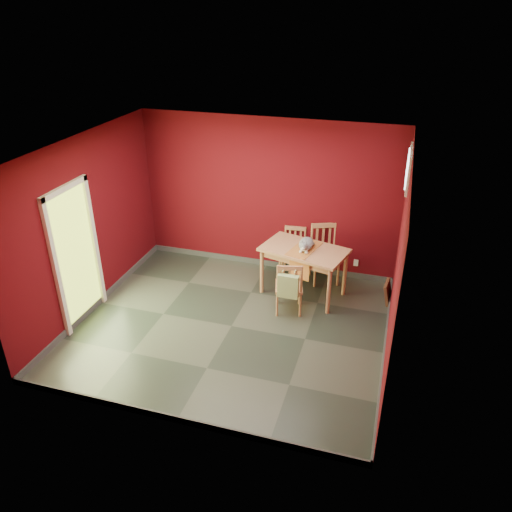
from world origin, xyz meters
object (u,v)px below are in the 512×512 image
(chair_near, at_px, (289,286))
(chair_far_left, at_px, (294,251))
(cat, at_px, (306,242))
(picture_frame, at_px, (388,292))
(dining_table, at_px, (304,254))
(chair_far_right, at_px, (324,253))
(tote_bag, at_px, (288,286))

(chair_near, bearing_deg, chair_far_left, 99.26)
(cat, bearing_deg, chair_far_left, 155.50)
(chair_far_left, distance_m, picture_frame, 1.75)
(dining_table, distance_m, chair_far_right, 0.66)
(dining_table, relative_size, chair_far_left, 1.72)
(chair_far_left, bearing_deg, tote_bag, -80.80)
(chair_far_right, height_order, picture_frame, chair_far_right)
(chair_far_left, bearing_deg, chair_near, -80.74)
(dining_table, height_order, tote_bag, tote_bag)
(dining_table, xyz_separation_m, picture_frame, (1.37, 0.15, -0.55))
(chair_far_left, relative_size, chair_near, 0.97)
(tote_bag, bearing_deg, chair_far_left, 99.20)
(chair_far_left, bearing_deg, chair_far_right, -5.04)
(chair_near, distance_m, cat, 0.79)
(picture_frame, bearing_deg, cat, -174.61)
(chair_far_right, height_order, tote_bag, chair_far_right)
(dining_table, bearing_deg, chair_far_right, 67.03)
(chair_far_left, xyz_separation_m, chair_near, (0.20, -1.21, 0.01))
(chair_far_right, xyz_separation_m, tote_bag, (-0.31, -1.37, 0.07))
(chair_near, distance_m, tote_bag, 0.25)
(dining_table, bearing_deg, picture_frame, 6.18)
(dining_table, relative_size, cat, 3.18)
(chair_near, xyz_separation_m, cat, (0.12, 0.61, 0.49))
(chair_near, height_order, cat, cat)
(dining_table, relative_size, chair_near, 1.67)
(dining_table, height_order, chair_near, chair_near)
(chair_far_right, relative_size, cat, 2.15)
(chair_far_right, relative_size, chair_near, 1.13)
(dining_table, distance_m, chair_near, 0.66)
(chair_far_right, distance_m, tote_bag, 1.41)
(cat, bearing_deg, dining_table, -96.13)
(cat, bearing_deg, chair_far_right, 105.60)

